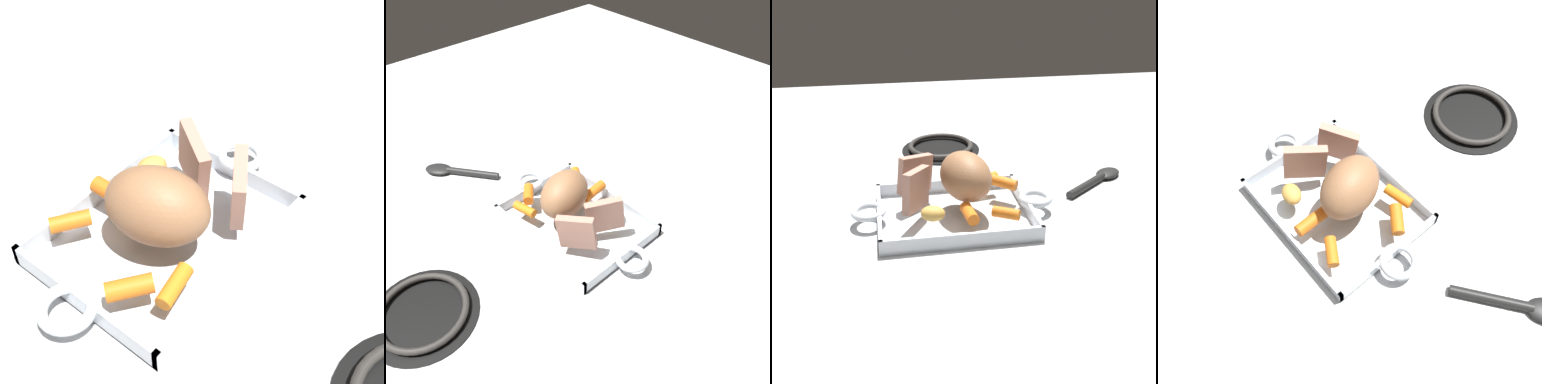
% 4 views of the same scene
% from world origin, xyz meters
% --- Properties ---
extents(ground_plane, '(2.26, 2.26, 0.00)m').
position_xyz_m(ground_plane, '(0.00, 0.00, 0.00)').
color(ground_plane, silver).
extents(roasting_dish, '(0.41, 0.24, 0.04)m').
position_xyz_m(roasting_dish, '(0.00, 0.00, 0.01)').
color(roasting_dish, silver).
rests_on(roasting_dish, ground_plane).
extents(pork_roast, '(0.13, 0.15, 0.10)m').
position_xyz_m(pork_roast, '(-0.03, -0.01, 0.09)').
color(pork_roast, '#9B6945').
rests_on(pork_roast, roasting_dish).
extents(roast_slice_thick, '(0.06, 0.08, 0.09)m').
position_xyz_m(roast_slice_thick, '(0.08, 0.01, 0.08)').
color(roast_slice_thick, tan).
rests_on(roast_slice_thick, roasting_dish).
extents(roast_slice_outer, '(0.08, 0.06, 0.09)m').
position_xyz_m(roast_slice_outer, '(0.07, -0.06, 0.08)').
color(roast_slice_outer, tan).
rests_on(roast_slice_outer, roasting_dish).
extents(baby_carrot_southeast, '(0.06, 0.05, 0.02)m').
position_xyz_m(baby_carrot_southeast, '(-0.09, 0.08, 0.05)').
color(baby_carrot_southeast, orange).
rests_on(baby_carrot_southeast, roasting_dish).
extents(baby_carrot_southwest, '(0.06, 0.05, 0.03)m').
position_xyz_m(baby_carrot_southwest, '(-0.11, -0.05, 0.05)').
color(baby_carrot_southwest, orange).
rests_on(baby_carrot_southwest, roasting_dish).
extents(baby_carrot_long, '(0.03, 0.07, 0.03)m').
position_xyz_m(baby_carrot_long, '(-0.02, 0.07, 0.05)').
color(baby_carrot_long, orange).
rests_on(baby_carrot_long, roasting_dish).
extents(baby_carrot_northeast, '(0.06, 0.03, 0.02)m').
position_xyz_m(baby_carrot_northeast, '(-0.08, -0.08, 0.05)').
color(baby_carrot_northeast, orange).
rests_on(baby_carrot_northeast, roasting_dish).
extents(potato_whole, '(0.05, 0.04, 0.03)m').
position_xyz_m(potato_whole, '(0.05, 0.07, 0.05)').
color(potato_whole, gold).
rests_on(potato_whole, roasting_dish).
extents(stove_burner_rear, '(0.21, 0.21, 0.02)m').
position_xyz_m(stove_burner_rear, '(-0.02, -0.37, 0.01)').
color(stove_burner_rear, black).
rests_on(stove_burner_rear, ground_plane).
extents(serving_spoon, '(0.18, 0.15, 0.02)m').
position_xyz_m(serving_spoon, '(-0.36, -0.11, 0.01)').
color(serving_spoon, black).
rests_on(serving_spoon, ground_plane).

